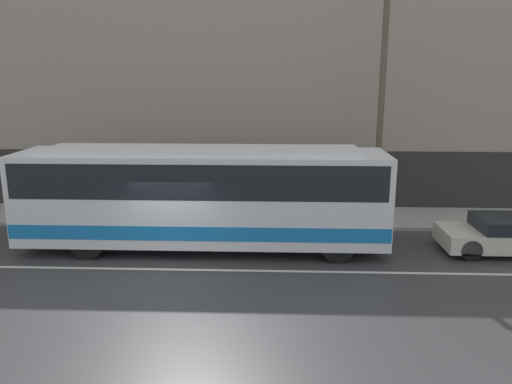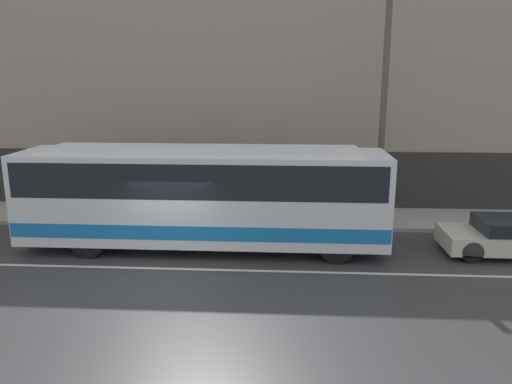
# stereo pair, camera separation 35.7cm
# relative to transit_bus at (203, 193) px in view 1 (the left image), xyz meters

# --- Properties ---
(ground_plane) EXTENTS (60.00, 60.00, 0.00)m
(ground_plane) POSITION_rel_transit_bus_xyz_m (-0.78, -1.92, -1.87)
(ground_plane) COLOR #38383A
(sidewalk) EXTENTS (60.00, 2.93, 0.14)m
(sidewalk) POSITION_rel_transit_bus_xyz_m (-0.78, 3.54, -1.80)
(sidewalk) COLOR #A09E99
(sidewalk) RESTS_ON ground_plane
(building_facade) EXTENTS (60.00, 0.35, 10.04)m
(building_facade) POSITION_rel_transit_bus_xyz_m (-0.78, 5.15, 2.97)
(building_facade) COLOR gray
(building_facade) RESTS_ON ground_plane
(lane_stripe) EXTENTS (54.00, 0.14, 0.01)m
(lane_stripe) POSITION_rel_transit_bus_xyz_m (-0.78, -1.92, -1.87)
(lane_stripe) COLOR beige
(lane_stripe) RESTS_ON ground_plane
(transit_bus) EXTENTS (11.75, 2.59, 3.32)m
(transit_bus) POSITION_rel_transit_bus_xyz_m (0.00, 0.00, 0.00)
(transit_bus) COLOR white
(transit_bus) RESTS_ON ground_plane
(utility_pole_near) EXTENTS (0.23, 0.23, 8.24)m
(utility_pole_near) POSITION_rel_transit_bus_xyz_m (6.17, 2.92, 2.39)
(utility_pole_near) COLOR brown
(utility_pole_near) RESTS_ON sidewalk
(pedestrian_waiting) EXTENTS (0.36, 0.36, 1.57)m
(pedestrian_waiting) POSITION_rel_transit_bus_xyz_m (-3.91, 3.38, -1.01)
(pedestrian_waiting) COLOR navy
(pedestrian_waiting) RESTS_ON sidewalk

